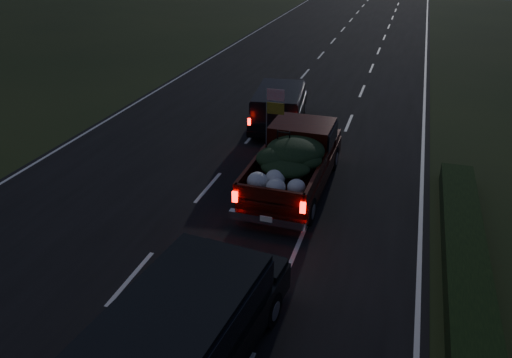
% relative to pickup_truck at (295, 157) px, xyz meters
% --- Properties ---
extents(ground, '(120.00, 120.00, 0.00)m').
position_rel_pickup_truck_xyz_m(ground, '(-2.70, -5.85, -1.10)').
color(ground, black).
rests_on(ground, ground).
extents(road_asphalt, '(14.00, 120.00, 0.02)m').
position_rel_pickup_truck_xyz_m(road_asphalt, '(-2.70, -5.85, -1.09)').
color(road_asphalt, black).
rests_on(road_asphalt, ground).
extents(hedge_row, '(1.00, 10.00, 0.60)m').
position_rel_pickup_truck_xyz_m(hedge_row, '(5.10, -2.85, -0.80)').
color(hedge_row, black).
rests_on(hedge_row, ground).
extents(pickup_truck, '(2.23, 5.62, 2.93)m').
position_rel_pickup_truck_xyz_m(pickup_truck, '(0.00, 0.00, 0.00)').
color(pickup_truck, '#340C07').
rests_on(pickup_truck, ground).
extents(lead_suv, '(2.54, 4.90, 1.35)m').
position_rel_pickup_truck_xyz_m(lead_suv, '(-1.93, 5.31, -0.08)').
color(lead_suv, black).
rests_on(lead_suv, ground).
extents(rear_suv, '(2.73, 5.45, 1.51)m').
position_rel_pickup_truck_xyz_m(rear_suv, '(-0.18, -8.07, 0.04)').
color(rear_suv, black).
rests_on(rear_suv, ground).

